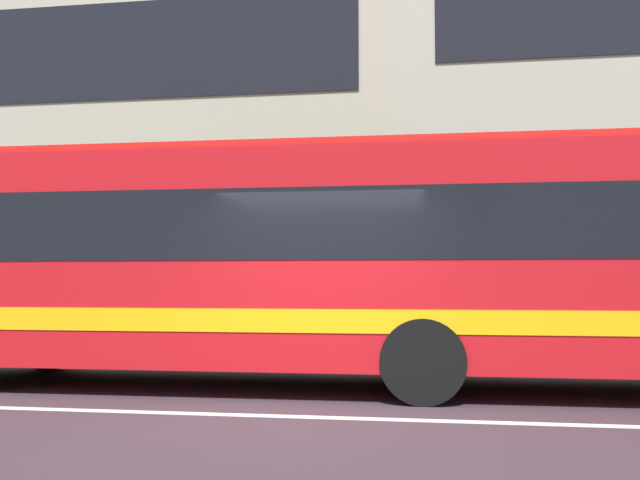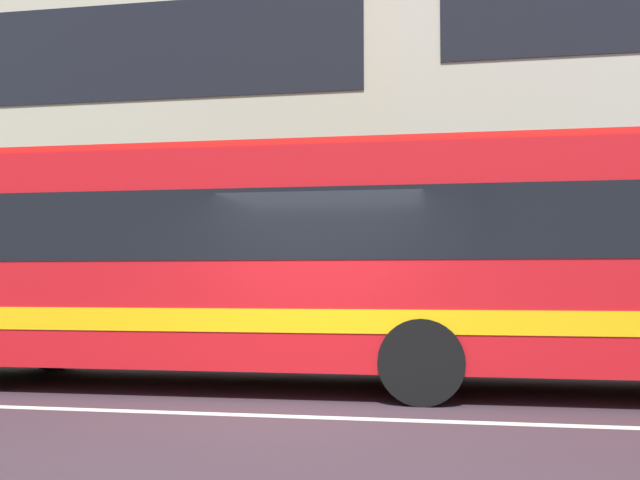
{
  "view_description": "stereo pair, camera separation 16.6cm",
  "coord_description": "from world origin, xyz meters",
  "views": [
    {
      "loc": [
        1.27,
        -7.35,
        1.44
      ],
      "look_at": [
        -0.15,
        1.93,
        1.98
      ],
      "focal_mm": 39.32,
      "sensor_mm": 36.0,
      "label": 1
    },
    {
      "loc": [
        1.43,
        -7.33,
        1.44
      ],
      "look_at": [
        -0.15,
        1.93,
        1.98
      ],
      "focal_mm": 39.32,
      "sensor_mm": 36.0,
      "label": 2
    }
  ],
  "objects": [
    {
      "name": "ground_plane",
      "position": [
        0.0,
        0.0,
        0.0
      ],
      "size": [
        160.0,
        160.0,
        0.0
      ],
      "primitive_type": "plane",
      "color": "#3A2C35"
    },
    {
      "name": "lane_centre_line",
      "position": [
        0.0,
        0.0,
        0.0
      ],
      "size": [
        60.0,
        0.16,
        0.01
      ],
      "primitive_type": "cube",
      "color": "silver",
      "rests_on": "ground_plane"
    },
    {
      "name": "hedge_row_far",
      "position": [
        -3.22,
        5.36,
        0.46
      ],
      "size": [
        18.02,
        1.1,
        0.93
      ],
      "primitive_type": "cube",
      "color": "#2E5C23",
      "rests_on": "ground_plane"
    },
    {
      "name": "apartment_block_left",
      "position": [
        -9.4,
        13.76,
        6.15
      ],
      "size": [
        19.85,
        9.97,
        12.3
      ],
      "color": "#B5B39A",
      "rests_on": "ground_plane"
    },
    {
      "name": "transit_bus",
      "position": [
        0.43,
        2.05,
        1.76
      ],
      "size": [
        12.31,
        2.67,
        3.19
      ],
      "color": "red",
      "rests_on": "ground_plane"
    }
  ]
}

